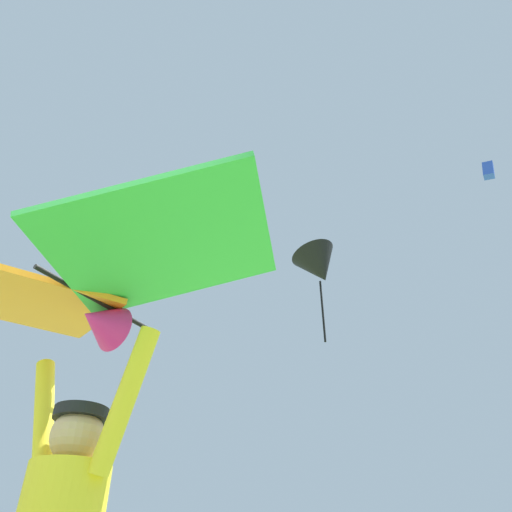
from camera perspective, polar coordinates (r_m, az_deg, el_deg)
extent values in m
sphere|color=tan|center=(2.44, -19.67, -18.74)|extent=(0.23, 0.23, 0.23)
cylinder|color=black|center=(2.46, -19.22, -16.64)|extent=(0.25, 0.25, 0.05)
cylinder|color=yellow|center=(2.28, -14.60, -15.35)|extent=(0.28, 0.09, 0.62)
cylinder|color=yellow|center=(2.68, -22.97, -16.67)|extent=(0.28, 0.09, 0.62)
cylinder|color=black|center=(2.68, -16.95, -5.27)|extent=(0.04, 0.83, 0.02)
cube|color=green|center=(2.35, -10.57, 1.24)|extent=(1.22, 1.15, 0.23)
cube|color=orange|center=(3.03, -24.66, -4.83)|extent=(1.23, 1.17, 0.23)
cone|color=#DB2393|center=(2.63, -17.31, -7.15)|extent=(0.24, 0.20, 0.24)
cone|color=yellow|center=(29.22, 6.32, 0.59)|extent=(1.26, 1.38, 1.19)
cylinder|color=#A4921C|center=(28.66, 6.45, -1.01)|extent=(0.04, 0.04, 1.28)
cone|color=black|center=(13.95, 7.16, -1.21)|extent=(1.93, 1.86, 1.40)
cylinder|color=black|center=(13.24, 7.59, -6.15)|extent=(0.05, 0.05, 1.78)
cube|color=blue|center=(26.40, 24.91, 8.81)|extent=(0.60, 0.52, 0.83)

